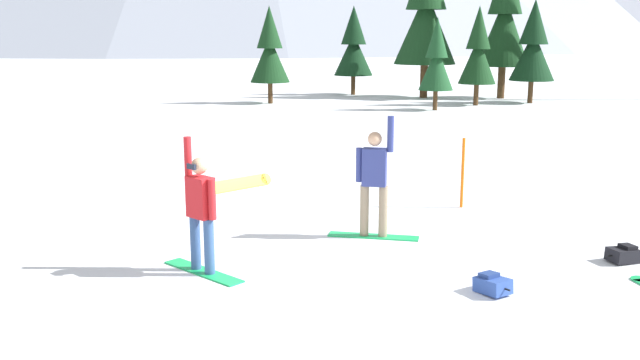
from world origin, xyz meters
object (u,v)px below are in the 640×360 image
at_px(loose_snowboard_far_spare, 238,184).
at_px(pine_tree_tall, 437,60).
at_px(pine_tree_leaning, 426,13).
at_px(pine_tree_short, 270,51).
at_px(pine_tree_broad, 354,46).
at_px(pine_tree_slender, 505,18).
at_px(trail_marker_pole, 463,173).
at_px(pine_tree_twin, 533,47).
at_px(snowboarder_foreground, 201,211).
at_px(pine_tree_young, 478,51).
at_px(backpack_black, 624,254).
at_px(backpack_blue, 492,284).
at_px(snowboarder_midground, 374,180).

xyz_separation_m(loose_snowboard_far_spare, pine_tree_tall, (-0.05, 17.61, 2.08)).
bearing_deg(pine_tree_leaning, pine_tree_short, -135.69).
distance_m(pine_tree_broad, pine_tree_slender, 8.09).
xyz_separation_m(pine_tree_tall, pine_tree_short, (-8.15, -0.22, 0.32)).
relative_size(pine_tree_slender, pine_tree_short, 1.63).
bearing_deg(pine_tree_short, trail_marker_pole, -52.36).
distance_m(pine_tree_twin, pine_tree_short, 12.74).
relative_size(snowboarder_foreground, pine_tree_young, 0.43).
relative_size(backpack_black, backpack_blue, 0.98).
xyz_separation_m(pine_tree_tall, pine_tree_twin, (3.47, 5.00, 0.50)).
height_order(pine_tree_tall, pine_tree_slender, pine_tree_slender).
xyz_separation_m(backpack_black, pine_tree_broad, (-14.18, 25.60, 2.51)).
bearing_deg(pine_tree_twin, pine_tree_leaning, 172.82).
bearing_deg(loose_snowboard_far_spare, snowboarder_foreground, -65.31).
bearing_deg(snowboarder_foreground, pine_tree_tall, 95.98).
relative_size(snowboarder_foreground, pine_tree_short, 0.43).
xyz_separation_m(backpack_black, pine_tree_twin, (-4.55, 24.69, 2.60)).
relative_size(loose_snowboard_far_spare, backpack_blue, 3.10).
relative_size(snowboarder_midground, pine_tree_leaning, 0.26).
relative_size(trail_marker_pole, pine_tree_broad, 0.29).
xyz_separation_m(snowboarder_foreground, pine_tree_tall, (-2.38, 22.67, 1.28)).
distance_m(loose_snowboard_far_spare, pine_tree_broad, 24.45).
height_order(loose_snowboard_far_spare, pine_tree_leaning, pine_tree_leaning).
bearing_deg(snowboarder_foreground, pine_tree_slender, 91.26).
bearing_deg(pine_tree_broad, pine_tree_twin, -5.38).
bearing_deg(pine_tree_broad, snowboarder_midground, -68.42).
height_order(backpack_black, pine_tree_slender, pine_tree_slender).
xyz_separation_m(pine_tree_tall, pine_tree_leaning, (-2.09, 5.70, 2.15)).
bearing_deg(backpack_blue, pine_tree_slender, 99.25).
xyz_separation_m(trail_marker_pole, pine_tree_short, (-13.14, 17.03, 1.84)).
bearing_deg(trail_marker_pole, pine_tree_leaning, 107.14).
relative_size(backpack_black, pine_tree_broad, 0.11).
relative_size(pine_tree_leaning, pine_tree_short, 1.72).
height_order(snowboarder_foreground, loose_snowboard_far_spare, snowboarder_foreground).
height_order(pine_tree_twin, pine_tree_leaning, pine_tree_leaning).
xyz_separation_m(backpack_black, pine_tree_leaning, (-10.11, 25.39, 4.24)).
bearing_deg(pine_tree_broad, backpack_blue, -65.62).
xyz_separation_m(loose_snowboard_far_spare, trail_marker_pole, (4.93, 0.36, 0.57)).
bearing_deg(snowboarder_midground, backpack_blue, -38.82).
relative_size(pine_tree_twin, pine_tree_short, 1.07).
bearing_deg(pine_tree_twin, pine_tree_broad, 174.62).
height_order(loose_snowboard_far_spare, pine_tree_broad, pine_tree_broad).
relative_size(snowboarder_midground, pine_tree_twin, 0.42).
distance_m(backpack_black, pine_tree_twin, 25.24).
bearing_deg(pine_tree_short, pine_tree_broad, 71.98).
relative_size(backpack_black, pine_tree_slender, 0.07).
xyz_separation_m(snowboarder_foreground, trail_marker_pole, (2.61, 5.42, -0.23)).
xyz_separation_m(snowboarder_midground, pine_tree_young, (-2.82, 22.79, 1.53)).
height_order(pine_tree_young, pine_tree_twin, pine_tree_twin).
relative_size(backpack_blue, trail_marker_pole, 0.40).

